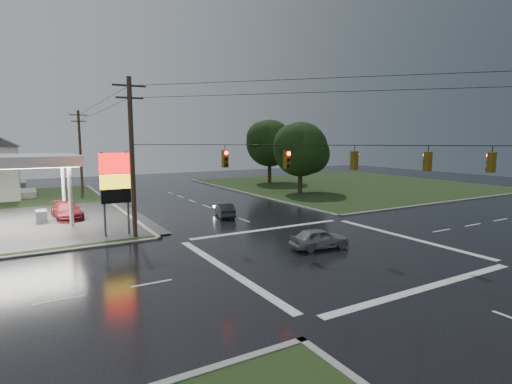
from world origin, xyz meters
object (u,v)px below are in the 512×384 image
tree_ne_far (270,143)px  car_pump (67,211)px  utility_pole_nw (132,156)px  pylon_sign (115,180)px  car_north (225,210)px  utility_pole_n (80,150)px  tree_ne_near (301,149)px  car_crossing (319,238)px

tree_ne_far → car_pump: tree_ne_far is taller
tree_ne_far → utility_pole_nw: bearing=-137.4°
car_pump → tree_ne_far: bearing=22.0°
pylon_sign → car_north: (9.70, 2.63, -3.40)m
utility_pole_nw → car_north: 10.72m
utility_pole_nw → car_north: size_ratio=2.95×
utility_pole_n → pylon_sign: bearing=-92.1°
utility_pole_n → tree_ne_far: bearing=-8.5°
pylon_sign → utility_pole_nw: size_ratio=0.55×
tree_ne_near → pylon_sign: bearing=-155.0°
utility_pole_n → car_pump: (-3.50, -19.01, -4.74)m
tree_ne_near → tree_ne_far: bearing=75.9°
utility_pole_n → car_north: (8.70, -24.87, -4.85)m
utility_pole_nw → tree_ne_far: (26.65, 24.49, 0.46)m
car_north → car_pump: bearing=-10.3°
utility_pole_nw → utility_pole_n: 28.50m
tree_ne_near → car_north: bearing=-149.3°
utility_pole_n → tree_ne_near: 28.55m
car_north → car_pump: size_ratio=0.74×
car_crossing → tree_ne_far: bearing=-19.9°
utility_pole_nw → utility_pole_n: utility_pole_nw is taller
pylon_sign → car_crossing: 14.60m
pylon_sign → car_crossing: (10.39, -9.69, -3.36)m
tree_ne_near → tree_ne_far: (3.01, 12.00, 0.62)m
car_crossing → car_pump: (-12.89, 18.18, 0.08)m
utility_pole_nw → car_crossing: utility_pole_nw is taller
pylon_sign → utility_pole_n: 27.56m
utility_pole_nw → car_pump: (-3.50, 9.49, -4.99)m
car_north → car_pump: (-12.20, 5.86, 0.12)m
utility_pole_n → car_north: utility_pole_n is taller
utility_pole_n → car_pump: utility_pole_n is taller
car_north → car_crossing: (0.69, -12.32, 0.03)m
car_north → pylon_sign: bearing=30.5°
tree_ne_far → car_north: size_ratio=2.62×
tree_ne_near → utility_pole_nw: bearing=-152.1°
car_pump → car_north: bearing=-30.2°
pylon_sign → utility_pole_n: bearing=87.9°
tree_ne_far → car_north: (-17.95, -20.87, -5.56)m
utility_pole_nw → car_north: bearing=22.6°
tree_ne_near → car_north: size_ratio=2.40×
utility_pole_n → car_crossing: (9.39, -37.19, -4.82)m
tree_ne_near → car_crossing: (-14.25, -21.18, -4.91)m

